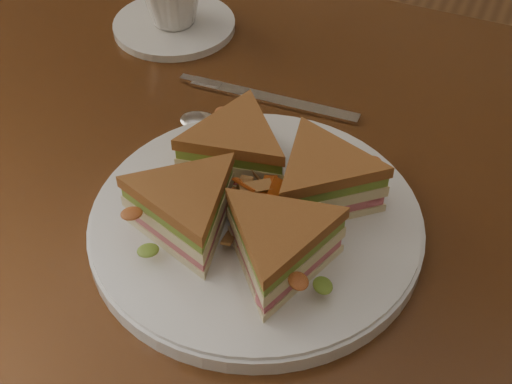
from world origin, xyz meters
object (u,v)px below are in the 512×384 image
plate (256,224)px  knife (261,97)px  spoon (219,129)px  saucer (174,25)px  table (302,260)px  sandwich_wedges (256,196)px

plate → knife: plate is taller
spoon → saucer: 0.22m
spoon → plate: bearing=-47.6°
table → knife: 0.19m
sandwich_wedges → knife: (-0.08, 0.19, -0.04)m
knife → saucer: size_ratio=1.38×
table → saucer: 0.36m
table → sandwich_wedges: (-0.03, -0.06, 0.14)m
spoon → knife: bearing=79.7°
sandwich_wedges → knife: 0.21m
table → plate: (-0.03, -0.06, 0.11)m
plate → saucer: plate is taller
knife → saucer: (-0.16, 0.09, 0.00)m
table → spoon: 0.17m
plate → knife: bearing=111.8°
table → saucer: (-0.26, 0.22, 0.10)m
sandwich_wedges → spoon: size_ratio=1.44×
table → sandwich_wedges: size_ratio=4.51×
plate → spoon: (-0.09, 0.12, -0.00)m
table → knife: knife is taller
plate → spoon: 0.15m
spoon → saucer: (-0.14, 0.17, 0.00)m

